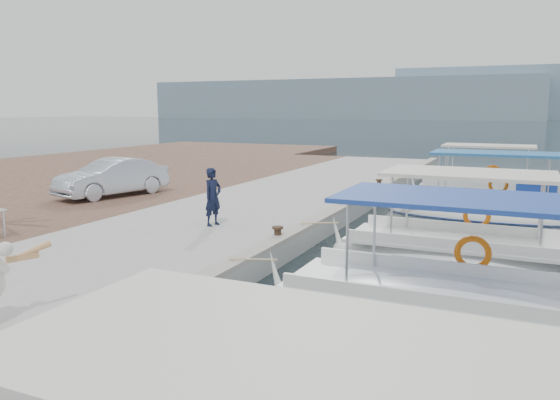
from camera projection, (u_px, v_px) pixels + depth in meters
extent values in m
plane|color=black|center=(264.00, 278.00, 11.98)|extent=(400.00, 400.00, 0.00)
cube|color=#A1A19C|center=(248.00, 216.00, 17.65)|extent=(6.00, 40.00, 0.50)
cube|color=#9E978C|center=(330.00, 213.00, 16.47)|extent=(0.44, 40.00, 0.12)
cube|color=brown|center=(126.00, 205.00, 19.69)|extent=(4.00, 40.00, 0.50)
cube|color=#748DA0|center=(342.00, 100.00, 205.95)|extent=(140.00, 40.00, 14.00)
cube|color=silver|center=(295.00, 356.00, 3.30)|extent=(3.76, 2.08, 0.08)
ellipsoid|color=white|center=(445.00, 320.00, 9.48)|extent=(6.78, 2.38, 1.30)
ellipsoid|color=#163399|center=(445.00, 321.00, 9.48)|extent=(6.81, 2.43, 0.22)
cube|color=white|center=(447.00, 292.00, 9.40)|extent=(5.56, 2.05, 0.08)
cube|color=#2041A2|center=(462.00, 199.00, 9.06)|extent=(4.07, 2.19, 0.08)
cylinder|color=silver|center=(347.00, 250.00, 9.08)|extent=(0.05, 0.05, 1.60)
torus|color=orange|center=(473.00, 253.00, 10.21)|extent=(0.68, 0.12, 0.68)
ellipsoid|color=white|center=(457.00, 262.00, 13.04)|extent=(6.29, 2.39, 1.30)
ellipsoid|color=#163399|center=(457.00, 263.00, 13.04)|extent=(6.32, 2.44, 0.22)
cube|color=white|center=(458.00, 242.00, 12.95)|extent=(5.15, 2.05, 0.08)
cube|color=silver|center=(469.00, 174.00, 12.62)|extent=(3.77, 2.20, 0.08)
cylinder|color=silver|center=(392.00, 211.00, 12.59)|extent=(0.05, 0.05, 1.60)
torus|color=orange|center=(477.00, 216.00, 13.78)|extent=(0.68, 0.12, 0.68)
ellipsoid|color=white|center=(485.00, 215.00, 18.75)|extent=(6.68, 2.20, 1.30)
ellipsoid|color=#163399|center=(485.00, 216.00, 18.75)|extent=(6.71, 2.24, 0.22)
cube|color=white|center=(486.00, 201.00, 18.67)|extent=(5.48, 1.89, 0.08)
cube|color=#2061A3|center=(495.00, 153.00, 18.33)|extent=(4.01, 2.02, 0.08)
cylinder|color=silver|center=(439.00, 178.00, 18.41)|extent=(0.05, 0.05, 1.60)
torus|color=orange|center=(498.00, 185.00, 19.41)|extent=(0.68, 0.12, 0.68)
cube|color=#163399|center=(536.00, 188.00, 17.97)|extent=(1.20, 1.54, 1.00)
ellipsoid|color=white|center=(482.00, 198.00, 22.45)|extent=(5.87, 2.08, 1.30)
ellipsoid|color=#163399|center=(482.00, 198.00, 22.45)|extent=(5.90, 2.12, 0.22)
cube|color=white|center=(483.00, 186.00, 22.36)|extent=(4.81, 1.79, 0.08)
cube|color=beige|center=(489.00, 146.00, 22.03)|extent=(3.52, 1.91, 0.08)
cylinder|color=silver|center=(448.00, 167.00, 22.07)|extent=(0.05, 0.05, 1.60)
torus|color=orange|center=(493.00, 173.00, 23.05)|extent=(0.68, 0.12, 0.68)
cylinder|color=black|center=(150.00, 297.00, 8.87)|extent=(0.18, 0.18, 0.30)
cylinder|color=black|center=(150.00, 288.00, 8.85)|extent=(0.28, 0.28, 0.05)
cylinder|color=black|center=(278.00, 234.00, 13.36)|extent=(0.18, 0.18, 0.30)
cylinder|color=black|center=(278.00, 228.00, 13.34)|extent=(0.28, 0.28, 0.05)
cylinder|color=black|center=(341.00, 202.00, 17.86)|extent=(0.18, 0.18, 0.30)
cylinder|color=black|center=(341.00, 198.00, 17.83)|extent=(0.28, 0.28, 0.05)
cylinder|color=black|center=(379.00, 183.00, 22.35)|extent=(0.18, 0.18, 0.30)
cylinder|color=black|center=(379.00, 180.00, 22.33)|extent=(0.28, 0.28, 0.05)
sphere|color=silver|center=(5.00, 249.00, 8.17)|extent=(0.22, 0.22, 0.22)
cone|color=#EAA566|center=(29.00, 252.00, 8.42)|extent=(0.35, 0.66, 0.27)
imported|color=black|center=(213.00, 197.00, 14.89)|extent=(0.50, 0.65, 1.59)
imported|color=silver|center=(112.00, 177.00, 20.01)|extent=(2.50, 4.40, 1.37)
cylinder|color=silver|center=(4.00, 224.00, 13.47)|extent=(0.06, 0.06, 0.70)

